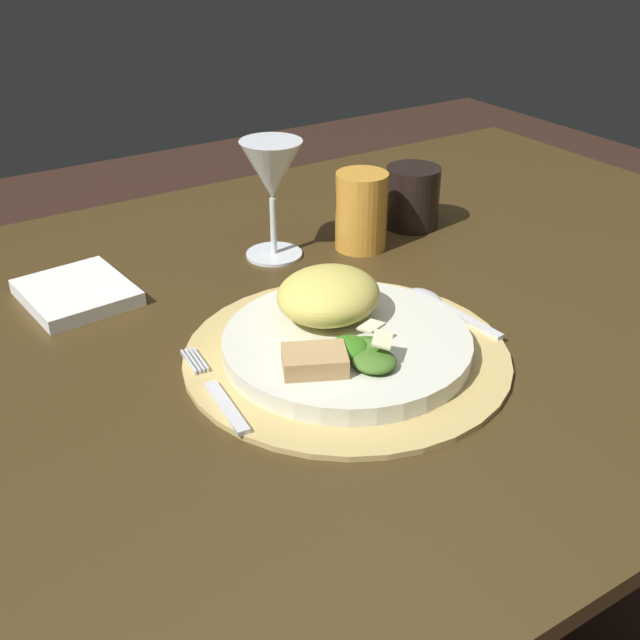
% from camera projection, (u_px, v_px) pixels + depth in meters
% --- Properties ---
extents(dining_table, '(1.34, 0.89, 0.75)m').
position_uv_depth(dining_table, '(339.00, 440.00, 1.00)').
color(dining_table, '#3E2E15').
rests_on(dining_table, ground).
extents(placemat, '(0.33, 0.33, 0.01)m').
position_uv_depth(placemat, '(347.00, 355.00, 0.79)').
color(placemat, tan).
rests_on(placemat, dining_table).
extents(dinner_plate, '(0.25, 0.25, 0.02)m').
position_uv_depth(dinner_plate, '(347.00, 344.00, 0.79)').
color(dinner_plate, silver).
rests_on(dinner_plate, placemat).
extents(pasta_serving, '(0.14, 0.13, 0.05)m').
position_uv_depth(pasta_serving, '(329.00, 295.00, 0.81)').
color(pasta_serving, '#D5C459').
rests_on(pasta_serving, dinner_plate).
extents(salad_greens, '(0.07, 0.08, 0.03)m').
position_uv_depth(salad_greens, '(363.00, 352.00, 0.74)').
color(salad_greens, '#456E25').
rests_on(salad_greens, dinner_plate).
extents(bread_piece, '(0.07, 0.06, 0.02)m').
position_uv_depth(bread_piece, '(315.00, 361.00, 0.72)').
color(bread_piece, tan).
rests_on(bread_piece, dinner_plate).
extents(fork, '(0.03, 0.15, 0.00)m').
position_uv_depth(fork, '(216.00, 392.00, 0.73)').
color(fork, silver).
rests_on(fork, placemat).
extents(spoon, '(0.03, 0.14, 0.01)m').
position_uv_depth(spoon, '(437.00, 303.00, 0.88)').
color(spoon, silver).
rests_on(spoon, placemat).
extents(napkin, '(0.12, 0.14, 0.02)m').
position_uv_depth(napkin, '(77.00, 293.00, 0.90)').
color(napkin, white).
rests_on(napkin, dining_table).
extents(wine_glass, '(0.08, 0.08, 0.15)m').
position_uv_depth(wine_glass, '(275.00, 174.00, 0.96)').
color(wine_glass, silver).
rests_on(wine_glass, dining_table).
extents(amber_tumbler, '(0.07, 0.07, 0.10)m').
position_uv_depth(amber_tumbler, '(361.00, 211.00, 1.01)').
color(amber_tumbler, gold).
rests_on(amber_tumbler, dining_table).
extents(dark_tumbler, '(0.07, 0.07, 0.08)m').
position_uv_depth(dark_tumbler, '(412.00, 197.00, 1.08)').
color(dark_tumbler, black).
rests_on(dark_tumbler, dining_table).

